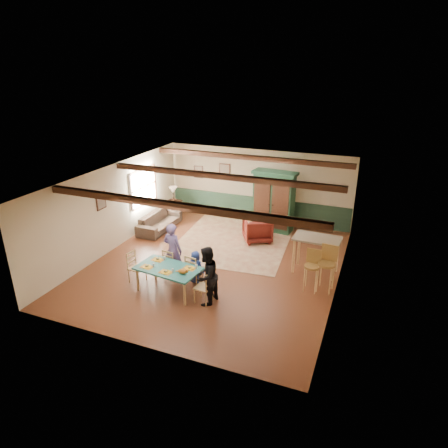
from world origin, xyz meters
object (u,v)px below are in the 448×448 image
at_px(cat, 182,271).
at_px(table_lamp, 173,194).
at_px(dining_chair_end_right, 203,286).
at_px(sofa, 160,221).
at_px(person_woman, 206,276).
at_px(end_table, 174,209).
at_px(armoire, 274,201).
at_px(dining_chair_end_left, 137,267).
at_px(counter_table, 316,255).
at_px(dining_table, 169,280).
at_px(bar_stool_left, 312,271).
at_px(person_child, 196,267).
at_px(armchair, 257,229).
at_px(dining_chair_far_left, 172,263).
at_px(dining_chair_far_right, 194,269).
at_px(person_man, 173,250).
at_px(bar_stool_right, 326,269).

relative_size(cat, table_lamp, 0.57).
relative_size(dining_chair_end_right, sofa, 0.43).
distance_m(person_woman, end_table, 6.28).
bearing_deg(armoire, dining_chair_end_left, -110.76).
bearing_deg(dining_chair_end_left, dining_chair_end_right, -90.00).
bearing_deg(table_lamp, counter_table, -22.75).
distance_m(dining_table, table_lamp, 5.58).
bearing_deg(bar_stool_left, dining_chair_end_left, -163.30).
relative_size(person_child, table_lamp, 1.60).
bearing_deg(armchair, person_child, 48.05).
relative_size(dining_chair_end_right, person_child, 0.95).
xyz_separation_m(dining_table, table_lamp, (-2.53, 4.95, 0.57)).
relative_size(dining_chair_far_left, person_child, 0.95).
height_order(person_child, end_table, person_child).
distance_m(armchair, bar_stool_left, 3.39).
bearing_deg(dining_chair_far_left, end_table, -55.47).
distance_m(table_lamp, counter_table, 6.40).
bearing_deg(dining_chair_far_right, person_child, -90.00).
bearing_deg(armoire, cat, -94.28).
xyz_separation_m(dining_chair_end_right, person_man, (-1.33, 0.89, 0.36)).
xyz_separation_m(person_man, armchair, (1.45, 3.18, -0.38)).
relative_size(dining_chair_far_right, sofa, 0.43).
bearing_deg(dining_table, table_lamp, 117.09).
bearing_deg(person_woman, cat, -81.87).
height_order(dining_chair_far_left, dining_chair_end_left, same).
height_order(dining_table, dining_chair_far_right, dining_chair_far_right).
xyz_separation_m(dining_table, dining_chair_far_left, (-0.29, 0.70, 0.09)).
relative_size(person_man, person_woman, 1.05).
height_order(dining_table, bar_stool_right, bar_stool_right).
height_order(dining_chair_far_left, end_table, dining_chair_far_left).
xyz_separation_m(dining_chair_end_right, cat, (-0.56, -0.03, 0.33)).
distance_m(end_table, counter_table, 6.39).
relative_size(dining_chair_end_right, counter_table, 0.68).
relative_size(person_child, end_table, 1.46).
xyz_separation_m(dining_chair_end_left, person_man, (0.77, 0.65, 0.36)).
bearing_deg(end_table, dining_chair_far_left, -62.16).
bearing_deg(person_child, counter_table, -141.74).
bearing_deg(person_child, armoire, -95.77).
bearing_deg(bar_stool_left, sofa, 159.81).
xyz_separation_m(sofa, bar_stool_left, (5.83, -2.20, 0.26)).
relative_size(dining_chair_far_right, table_lamp, 1.51).
distance_m(dining_chair_end_right, armchair, 4.08).
bearing_deg(person_child, dining_table, 63.43).
bearing_deg(dining_table, person_man, 109.87).
xyz_separation_m(person_child, end_table, (-2.98, 4.26, -0.15)).
bearing_deg(armchair, cat, 51.08).
relative_size(dining_chair_end_left, armchair, 0.96).
bearing_deg(counter_table, bar_stool_right, -65.46).
height_order(dining_chair_far_left, dining_chair_end_right, same).
distance_m(dining_chair_far_right, armchair, 3.42).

